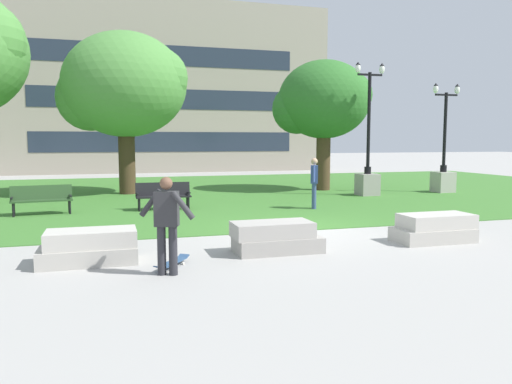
{
  "coord_description": "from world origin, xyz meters",
  "views": [
    {
      "loc": [
        -4.68,
        -11.82,
        2.34
      ],
      "look_at": [
        -1.61,
        -1.4,
        1.2
      ],
      "focal_mm": 35.0,
      "sensor_mm": 36.0,
      "label": 1
    }
  ],
  "objects": [
    {
      "name": "concrete_block_left",
      "position": [
        -1.4,
        -2.1,
        0.31
      ],
      "size": [
        1.85,
        0.9,
        0.64
      ],
      "color": "#9E9991",
      "rests_on": "ground"
    },
    {
      "name": "concrete_block_right",
      "position": [
        2.46,
        -2.12,
        0.31
      ],
      "size": [
        1.81,
        0.9,
        0.64
      ],
      "color": "#B2ADA3",
      "rests_on": "ground"
    },
    {
      "name": "grass_lawn",
      "position": [
        0.0,
        10.0,
        0.01
      ],
      "size": [
        40.0,
        20.0,
        0.02
      ],
      "primitive_type": "cube",
      "color": "#3D752D",
      "rests_on": "ground"
    },
    {
      "name": "park_bench_near_left",
      "position": [
        -6.74,
        4.88,
        0.54
      ],
      "size": [
        1.85,
        0.74,
        0.9
      ],
      "color": "#284723",
      "rests_on": "grass_lawn"
    },
    {
      "name": "skateboard",
      "position": [
        -3.62,
        -2.74,
        0.09
      ],
      "size": [
        0.76,
        0.94,
        0.14
      ],
      "color": "#2D4C75",
      "rests_on": "ground"
    },
    {
      "name": "tree_far_right",
      "position": [
        -4.01,
        10.37,
        4.59
      ],
      "size": [
        5.45,
        5.19,
        6.85
      ],
      "color": "#42301E",
      "rests_on": "grass_lawn"
    },
    {
      "name": "building_facade_distant",
      "position": [
        -0.64,
        24.5,
        6.12
      ],
      "size": [
        24.39,
        1.03,
        12.26
      ],
      "color": "gray",
      "rests_on": "ground"
    },
    {
      "name": "lamp_post_right",
      "position": [
        5.71,
        6.87,
        1.12
      ],
      "size": [
        1.32,
        0.8,
        5.48
      ],
      "color": "gray",
      "rests_on": "grass_lawn"
    },
    {
      "name": "park_bench_near_right",
      "position": [
        -2.98,
        4.9,
        0.54
      ],
      "size": [
        1.8,
        0.54,
        0.9
      ],
      "color": "black",
      "rests_on": "grass_lawn"
    },
    {
      "name": "lamp_post_center",
      "position": [
        9.56,
        7.05,
        1.0
      ],
      "size": [
        1.32,
        0.8,
        4.78
      ],
      "color": "#ADA89E",
      "rests_on": "grass_lawn"
    },
    {
      "name": "tree_near_left",
      "position": [
        4.79,
        9.49,
        4.1
      ],
      "size": [
        4.4,
        4.19,
        5.94
      ],
      "color": "#4C3823",
      "rests_on": "grass_lawn"
    },
    {
      "name": "person_skateboarder",
      "position": [
        -3.76,
        -3.26,
        0.97
      ],
      "size": [
        0.91,
        0.73,
        1.71
      ],
      "color": "#28282D",
      "rests_on": "ground"
    },
    {
      "name": "person_bystander_near_lawn",
      "position": [
        1.94,
        3.7,
        0.98
      ],
      "size": [
        0.38,
        0.6,
        1.71
      ],
      "color": "#384C7A",
      "rests_on": "grass_lawn"
    },
    {
      "name": "ground_plane",
      "position": [
        0.0,
        0.0,
        0.0
      ],
      "size": [
        140.0,
        140.0,
        0.0
      ],
      "primitive_type": "plane",
      "color": "#A3A09B"
    },
    {
      "name": "concrete_block_center",
      "position": [
        -5.08,
        -2.01,
        0.31
      ],
      "size": [
        1.8,
        0.9,
        0.64
      ],
      "color": "#B2ADA3",
      "rests_on": "ground"
    }
  ]
}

